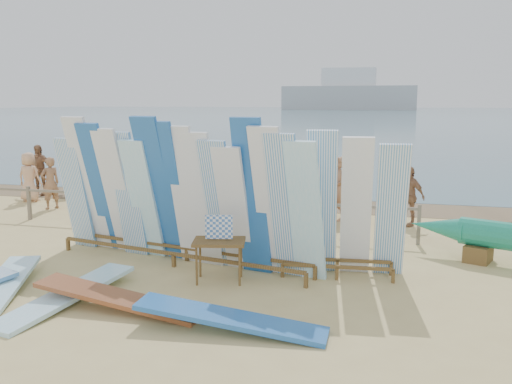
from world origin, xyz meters
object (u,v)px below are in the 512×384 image
(beachgoer_10, at_px, (408,196))
(beachgoer_6, at_px, (315,186))
(vendor_table, at_px, (219,259))
(stroller, at_px, (303,211))
(flat_board_a, at_px, (3,294))
(side_surfboard_rack, at_px, (340,211))
(beachgoer_11, at_px, (75,172))
(beachgoer_5, at_px, (255,177))
(beachgoer_extra_1, at_px, (39,170))
(beachgoer_2, at_px, (99,179))
(main_surfboard_rack, at_px, (179,199))
(beachgoer_8, at_px, (285,193))
(beach_chair_left, at_px, (240,212))
(flat_board_c, at_px, (119,310))
(beach_chair_right, at_px, (187,211))
(beachgoer_4, at_px, (191,187))
(beachgoer_1, at_px, (50,183))
(beachgoer_9, at_px, (329,185))
(beachgoer_0, at_px, (29,177))
(flat_board_b, at_px, (67,302))
(flat_board_d, at_px, (231,331))
(beachgoer_7, at_px, (338,189))

(beachgoer_10, bearing_deg, beachgoer_6, -159.76)
(vendor_table, bearing_deg, stroller, 68.35)
(flat_board_a, bearing_deg, side_surfboard_rack, 2.16)
(beachgoer_6, distance_m, beachgoer_11, 8.45)
(beachgoer_5, height_order, beachgoer_11, beachgoer_5)
(beachgoer_extra_1, bearing_deg, beachgoer_2, -31.63)
(flat_board_a, bearing_deg, main_surfboard_rack, 25.02)
(stroller, relative_size, beachgoer_8, 0.62)
(main_surfboard_rack, height_order, beach_chair_left, main_surfboard_rack)
(main_surfboard_rack, height_order, stroller, main_surfboard_rack)
(vendor_table, relative_size, beachgoer_8, 0.74)
(flat_board_c, xyz_separation_m, beach_chair_right, (-1.35, 6.11, 0.25))
(flat_board_c, relative_size, beachgoer_5, 1.61)
(beachgoer_4, xyz_separation_m, beachgoer_1, (-4.35, -0.14, -0.05))
(flat_board_a, distance_m, beachgoer_4, 6.68)
(beach_chair_left, height_order, stroller, stroller)
(flat_board_c, distance_m, beach_chair_right, 6.27)
(flat_board_a, relative_size, beachgoer_9, 1.60)
(flat_board_a, distance_m, beachgoer_1, 7.44)
(side_surfboard_rack, distance_m, beachgoer_10, 4.72)
(beachgoer_5, bearing_deg, beachgoer_extra_1, 172.50)
(beach_chair_right, distance_m, beachgoer_9, 4.00)
(main_surfboard_rack, relative_size, beachgoer_9, 3.45)
(beach_chair_left, relative_size, beachgoer_4, 0.51)
(beachgoer_1, bearing_deg, main_surfboard_rack, 85.20)
(side_surfboard_rack, height_order, beach_chair_left, side_surfboard_rack)
(beachgoer_2, xyz_separation_m, beachgoer_0, (-2.58, 0.21, -0.06))
(beachgoer_9, distance_m, beachgoer_0, 9.40)
(flat_board_a, height_order, beachgoer_extra_1, beachgoer_extra_1)
(beachgoer_5, relative_size, beachgoer_10, 1.10)
(beachgoer_9, distance_m, beachgoer_2, 6.84)
(flat_board_c, bearing_deg, beachgoer_5, 4.82)
(flat_board_b, relative_size, beachgoer_5, 1.61)
(stroller, bearing_deg, flat_board_c, -97.48)
(beachgoer_5, bearing_deg, flat_board_b, -106.06)
(beachgoer_6, relative_size, beachgoer_1, 1.11)
(vendor_table, height_order, flat_board_b, vendor_table)
(beachgoer_extra_1, height_order, beachgoer_11, beachgoer_extra_1)
(flat_board_b, height_order, beachgoer_5, beachgoer_5)
(flat_board_c, bearing_deg, beachgoer_10, -28.33)
(flat_board_d, distance_m, beachgoer_2, 9.96)
(beachgoer_7, bearing_deg, beachgoer_5, -167.13)
(stroller, distance_m, beachgoer_5, 3.39)
(beachgoer_2, height_order, beachgoer_11, beachgoer_2)
(beachgoer_4, bearing_deg, beach_chair_left, -77.47)
(beachgoer_5, bearing_deg, beachgoer_6, -45.90)
(flat_board_a, bearing_deg, beach_chair_left, 48.40)
(flat_board_b, relative_size, beachgoer_2, 1.61)
(flat_board_a, bearing_deg, beachgoer_9, 38.57)
(vendor_table, bearing_deg, flat_board_b, -154.80)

